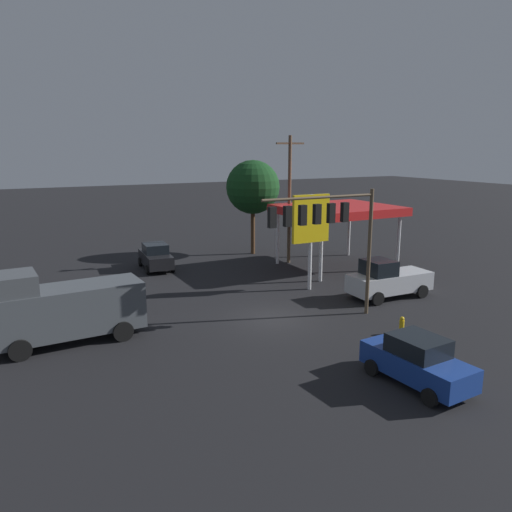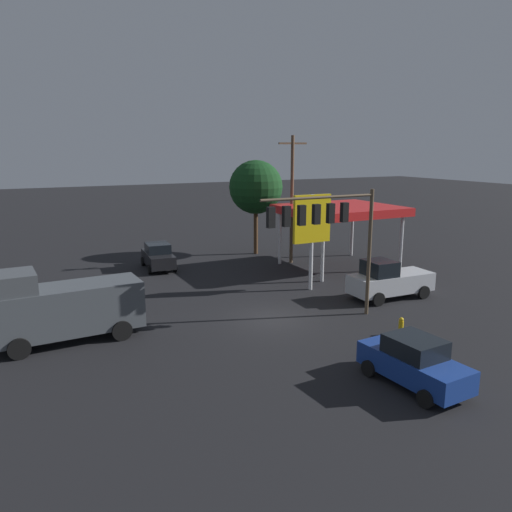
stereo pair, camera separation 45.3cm
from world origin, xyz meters
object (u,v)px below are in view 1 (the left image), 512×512
utility_pole (289,197)px  sedan_waiting (417,361)px  fire_hydrant (402,325)px  sedan_far (156,257)px  price_sign (311,222)px  delivery_truck (63,308)px  traffic_signal_assembly (325,222)px  pickup_parked (388,280)px  street_tree (253,187)px

utility_pole → sedan_waiting: (6.41, 20.07, -4.25)m
fire_hydrant → sedan_far: bearing=-69.8°
utility_pole → price_sign: 7.71m
fire_hydrant → delivery_truck: bearing=-23.4°
utility_pole → delivery_truck: 20.50m
traffic_signal_assembly → utility_pole: 13.71m
delivery_truck → sedan_far: delivery_truck is taller
delivery_truck → pickup_parked: size_ratio=1.31×
price_sign → pickup_parked: price_sign is taller
price_sign → pickup_parked: 5.85m
street_tree → fire_hydrant: (2.15, 20.12, -5.23)m
sedan_waiting → pickup_parked: bearing=139.7°
traffic_signal_assembly → pickup_parked: bearing=-163.9°
sedan_far → utility_pole: bearing=79.0°
price_sign → sedan_waiting: size_ratio=1.35×
pickup_parked → sedan_far: (10.37, -13.58, -0.16)m
utility_pole → sedan_waiting: utility_pole is taller
utility_pole → sedan_far: size_ratio=2.17×
pickup_parked → street_tree: bearing=-83.0°
traffic_signal_assembly → price_sign: (-2.76, -5.39, -0.92)m
utility_pole → street_tree: utility_pole is taller
sedan_waiting → delivery_truck: bearing=-136.6°
pickup_parked → fire_hydrant: size_ratio=5.98×
utility_pole → delivery_truck: (17.86, 9.43, -3.50)m
pickup_parked → sedan_waiting: bearing=55.3°
utility_pole → price_sign: utility_pole is taller
price_sign → sedan_far: (7.17, -9.91, -3.40)m
price_sign → street_tree: (-1.80, -11.45, 1.32)m
price_sign → fire_hydrant: price_sign is taller
utility_pole → pickup_parked: (-0.43, 10.82, -4.09)m
delivery_truck → sedan_far: bearing=-125.9°
price_sign → traffic_signal_assembly: bearing=62.9°
traffic_signal_assembly → sedan_waiting: 8.72m
utility_pole → delivery_truck: size_ratio=1.42×
sedan_waiting → fire_hydrant: 5.40m
sedan_waiting → pickup_parked: size_ratio=0.86×
street_tree → traffic_signal_assembly: bearing=74.8°
delivery_truck → fire_hydrant: size_ratio=7.85×
utility_pole → pickup_parked: size_ratio=1.87×
price_sign → street_tree: street_tree is taller
street_tree → utility_pole: bearing=102.6°
sedan_waiting → sedan_far: (3.53, -22.83, 0.00)m
traffic_signal_assembly → pickup_parked: (-5.96, -1.72, -4.16)m
sedan_waiting → sedan_far: bearing=-175.0°
sedan_far → street_tree: bearing=104.3°
price_sign → utility_pole: bearing=-111.2°
fire_hydrant → price_sign: bearing=-92.3°
traffic_signal_assembly → pickup_parked: size_ratio=1.30×
sedan_waiting → fire_hydrant: sedan_waiting is taller
street_tree → delivery_truck: bearing=39.1°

